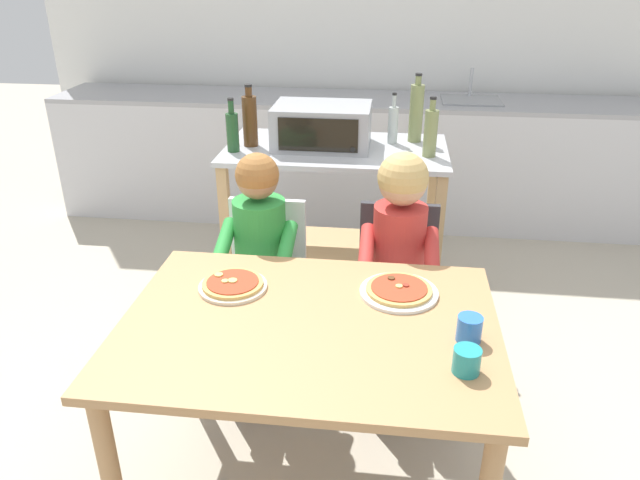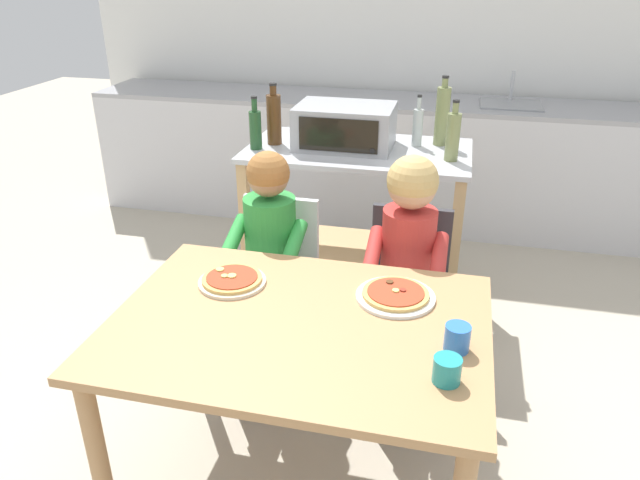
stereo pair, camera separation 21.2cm
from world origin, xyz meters
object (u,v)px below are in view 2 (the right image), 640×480
at_px(kitchen_island_cart, 357,203).
at_px(drinking_cup_teal, 447,370).
at_px(dining_chair_left, 276,275).
at_px(pizza_plate_cream, 232,280).
at_px(pizza_plate_white, 396,295).
at_px(child_in_red_shirt, 407,254).
at_px(bottle_brown_beer, 442,115).
at_px(dining_table, 299,347).
at_px(bottle_tall_green_wine, 453,136).
at_px(bottle_squat_spirits, 274,118).
at_px(bottle_slim_sauce, 418,126).
at_px(child_in_green_shirt, 267,249).
at_px(toaster_oven, 345,126).
at_px(bottle_dark_olive_oil, 255,128).
at_px(dining_chair_right, 406,288).
at_px(drinking_cup_blue, 457,338).

height_order(kitchen_island_cart, drinking_cup_teal, kitchen_island_cart).
relative_size(dining_chair_left, pizza_plate_cream, 3.34).
bearing_deg(pizza_plate_white, child_in_red_shirt, 90.00).
height_order(kitchen_island_cart, bottle_brown_beer, bottle_brown_beer).
relative_size(kitchen_island_cart, pizza_plate_white, 4.11).
bearing_deg(dining_table, child_in_red_shirt, 64.40).
height_order(dining_table, drinking_cup_teal, drinking_cup_teal).
distance_m(bottle_tall_green_wine, bottle_squat_spirits, 0.90).
relative_size(dining_chair_left, pizza_plate_white, 2.97).
relative_size(bottle_brown_beer, bottle_slim_sauce, 1.34).
xyz_separation_m(child_in_green_shirt, pizza_plate_cream, (-0.00, -0.39, 0.06)).
distance_m(bottle_brown_beer, drinking_cup_teal, 1.72).
xyz_separation_m(bottle_slim_sauce, pizza_plate_cream, (-0.53, -1.26, -0.27)).
distance_m(kitchen_island_cart, child_in_red_shirt, 0.80).
bearing_deg(dining_chair_left, bottle_tall_green_wine, 37.11).
xyz_separation_m(kitchen_island_cart, toaster_oven, (-0.07, 0.01, 0.40)).
bearing_deg(bottle_squat_spirits, pizza_plate_white, -54.97).
bearing_deg(pizza_plate_cream, child_in_red_shirt, 35.60).
bearing_deg(bottle_dark_olive_oil, child_in_red_shirt, -35.80).
height_order(bottle_dark_olive_oil, bottle_slim_sauce, bottle_dark_olive_oil).
bearing_deg(drinking_cup_teal, dining_table, 157.54).
relative_size(bottle_brown_beer, child_in_green_shirt, 0.33).
height_order(toaster_oven, child_in_red_shirt, toaster_oven).
distance_m(dining_chair_right, child_in_red_shirt, 0.25).
distance_m(bottle_brown_beer, child_in_green_shirt, 1.19).
bearing_deg(dining_chair_right, bottle_dark_olive_oil, 149.75).
bearing_deg(child_in_green_shirt, dining_table, -62.69).
distance_m(child_in_green_shirt, child_in_red_shirt, 0.59).
height_order(kitchen_island_cart, pizza_plate_cream, kitchen_island_cart).
distance_m(child_in_green_shirt, pizza_plate_cream, 0.40).
bearing_deg(bottle_squat_spirits, dining_chair_right, -37.68).
distance_m(bottle_slim_sauce, dining_chair_right, 0.90).
relative_size(dining_chair_right, pizza_plate_cream, 3.34).
bearing_deg(child_in_green_shirt, drinking_cup_blue, -37.68).
height_order(dining_chair_right, drinking_cup_blue, dining_chair_right).
distance_m(bottle_squat_spirits, dining_chair_right, 1.12).
height_order(kitchen_island_cart, dining_chair_right, kitchen_island_cart).
relative_size(kitchen_island_cart, bottle_dark_olive_oil, 4.25).
bearing_deg(dining_table, bottle_tall_green_wine, 71.29).
bearing_deg(bottle_squat_spirits, pizza_plate_cream, -80.76).
bearing_deg(child_in_green_shirt, bottle_brown_beer, 54.60).
bearing_deg(bottle_squat_spirits, drinking_cup_teal, -57.55).
bearing_deg(child_in_red_shirt, drinking_cup_blue, -71.70).
bearing_deg(bottle_dark_olive_oil, drinking_cup_teal, -53.84).
height_order(bottle_tall_green_wine, bottle_dark_olive_oil, bottle_tall_green_wine).
xyz_separation_m(child_in_green_shirt, drinking_cup_teal, (0.77, -0.77, 0.09)).
distance_m(dining_chair_right, child_in_green_shirt, 0.63).
relative_size(bottle_brown_beer, dining_table, 0.29).
distance_m(bottle_squat_spirits, pizza_plate_white, 1.37).
distance_m(dining_table, pizza_plate_white, 0.37).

